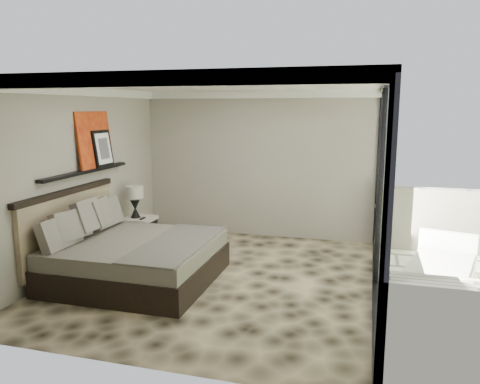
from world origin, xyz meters
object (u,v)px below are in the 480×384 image
(bed, at_px, (130,256))
(lounger, at_px, (439,274))
(table_lamp, at_px, (135,198))
(nightstand, at_px, (140,231))

(bed, distance_m, lounger, 4.39)
(bed, xyz_separation_m, table_lamp, (-0.76, 1.60, 0.53))
(bed, bearing_deg, lounger, 11.34)
(bed, height_order, table_lamp, bed)
(table_lamp, height_order, lounger, table_lamp)
(table_lamp, bearing_deg, bed, -64.63)
(nightstand, bearing_deg, table_lamp, -150.04)
(nightstand, height_order, lounger, lounger)
(bed, distance_m, table_lamp, 1.84)
(lounger, bearing_deg, table_lamp, -173.24)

